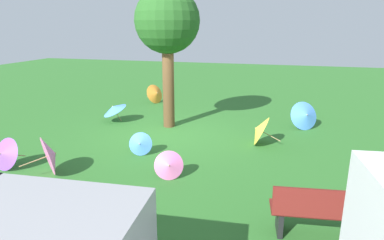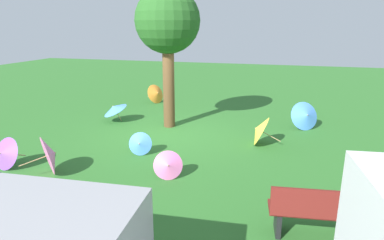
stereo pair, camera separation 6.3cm
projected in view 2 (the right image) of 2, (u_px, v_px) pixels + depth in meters
ground at (169, 132)px, 10.50m from camera, size 40.00×40.00×0.00m
park_bench at (322, 212)px, 5.16m from camera, size 1.65×0.67×0.90m
shade_tree at (168, 24)px, 10.25m from camera, size 2.03×2.03×4.41m
parasol_pink_0 at (168, 165)px, 7.24m from camera, size 0.73×0.67×0.65m
parasol_purple_0 at (3, 153)px, 7.74m from camera, size 0.86×0.84×0.77m
parasol_pink_1 at (51, 154)px, 7.49m from camera, size 0.91×0.95×0.92m
parasol_blue_0 at (114, 108)px, 11.54m from camera, size 1.19×1.19×0.74m
parasol_orange_0 at (157, 93)px, 14.34m from camera, size 0.93×0.97×0.85m
parasol_blue_1 at (306, 116)px, 10.66m from camera, size 1.10×1.06×0.94m
parasol_yellow_0 at (259, 130)px, 9.31m from camera, size 0.90×0.89×0.88m
parasol_blue_2 at (140, 144)px, 8.61m from camera, size 0.66×0.56×0.61m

